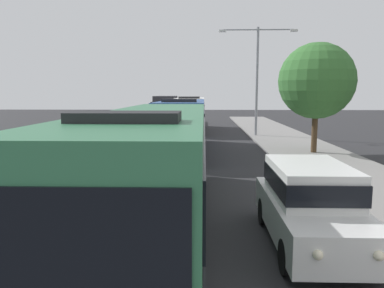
{
  "coord_description": "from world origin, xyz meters",
  "views": [
    {
      "loc": [
        -0.03,
        1.52,
        3.51
      ],
      "look_at": [
        -0.5,
        15.68,
        1.57
      ],
      "focal_mm": 34.94,
      "sensor_mm": 36.0,
      "label": 1
    }
  ],
  "objects_px": {
    "bus_lead": "(156,163)",
    "box_truck_oncoming": "(165,108)",
    "roadside_tree": "(317,81)",
    "bus_second_in_line": "(183,124)",
    "streetlamp_mid": "(257,70)",
    "white_suv": "(310,202)",
    "bus_middle": "(191,113)"
  },
  "relations": [
    {
      "from": "bus_middle",
      "to": "roadside_tree",
      "type": "xyz_separation_m",
      "value": [
        7.53,
        -13.29,
        2.48
      ]
    },
    {
      "from": "bus_lead",
      "to": "box_truck_oncoming",
      "type": "bearing_deg",
      "value": 95.54
    },
    {
      "from": "roadside_tree",
      "to": "streetlamp_mid",
      "type": "bearing_deg",
      "value": 103.87
    },
    {
      "from": "bus_lead",
      "to": "box_truck_oncoming",
      "type": "relative_size",
      "value": 1.54
    },
    {
      "from": "box_truck_oncoming",
      "to": "roadside_tree",
      "type": "height_order",
      "value": "roadside_tree"
    },
    {
      "from": "bus_lead",
      "to": "white_suv",
      "type": "distance_m",
      "value": 3.93
    },
    {
      "from": "box_truck_oncoming",
      "to": "roadside_tree",
      "type": "xyz_separation_m",
      "value": [
        10.83,
        -22.31,
        2.46
      ]
    },
    {
      "from": "bus_middle",
      "to": "box_truck_oncoming",
      "type": "distance_m",
      "value": 9.6
    },
    {
      "from": "bus_lead",
      "to": "roadside_tree",
      "type": "distance_m",
      "value": 14.16
    },
    {
      "from": "bus_lead",
      "to": "roadside_tree",
      "type": "xyz_separation_m",
      "value": [
        7.53,
        11.73,
        2.48
      ]
    },
    {
      "from": "white_suv",
      "to": "streetlamp_mid",
      "type": "height_order",
      "value": "streetlamp_mid"
    },
    {
      "from": "bus_second_in_line",
      "to": "white_suv",
      "type": "distance_m",
      "value": 14.28
    },
    {
      "from": "bus_second_in_line",
      "to": "white_suv",
      "type": "xyz_separation_m",
      "value": [
        3.7,
        -13.77,
        -0.66
      ]
    },
    {
      "from": "bus_second_in_line",
      "to": "streetlamp_mid",
      "type": "xyz_separation_m",
      "value": [
        5.4,
        7.75,
        3.61
      ]
    },
    {
      "from": "bus_lead",
      "to": "white_suv",
      "type": "bearing_deg",
      "value": -17.5
    },
    {
      "from": "box_truck_oncoming",
      "to": "roadside_tree",
      "type": "relative_size",
      "value": 1.28
    },
    {
      "from": "bus_lead",
      "to": "streetlamp_mid",
      "type": "distance_m",
      "value": 21.37
    },
    {
      "from": "box_truck_oncoming",
      "to": "bus_middle",
      "type": "bearing_deg",
      "value": -69.89
    },
    {
      "from": "streetlamp_mid",
      "to": "box_truck_oncoming",
      "type": "bearing_deg",
      "value": 122.44
    },
    {
      "from": "bus_second_in_line",
      "to": "roadside_tree",
      "type": "height_order",
      "value": "roadside_tree"
    },
    {
      "from": "white_suv",
      "to": "roadside_tree",
      "type": "relative_size",
      "value": 0.76
    },
    {
      "from": "bus_lead",
      "to": "roadside_tree",
      "type": "bearing_deg",
      "value": 57.32
    },
    {
      "from": "bus_lead",
      "to": "streetlamp_mid",
      "type": "height_order",
      "value": "streetlamp_mid"
    },
    {
      "from": "bus_middle",
      "to": "white_suv",
      "type": "relative_size",
      "value": 2.25
    },
    {
      "from": "white_suv",
      "to": "bus_lead",
      "type": "bearing_deg",
      "value": 162.5
    },
    {
      "from": "bus_second_in_line",
      "to": "box_truck_oncoming",
      "type": "xyz_separation_m",
      "value": [
        -3.3,
        21.44,
        0.02
      ]
    },
    {
      "from": "bus_second_in_line",
      "to": "white_suv",
      "type": "bearing_deg",
      "value": -74.97
    },
    {
      "from": "bus_lead",
      "to": "box_truck_oncoming",
      "type": "height_order",
      "value": "bus_lead"
    },
    {
      "from": "box_truck_oncoming",
      "to": "streetlamp_mid",
      "type": "bearing_deg",
      "value": -57.56
    },
    {
      "from": "bus_lead",
      "to": "bus_middle",
      "type": "bearing_deg",
      "value": 90.0
    },
    {
      "from": "bus_middle",
      "to": "roadside_tree",
      "type": "distance_m",
      "value": 15.48
    },
    {
      "from": "box_truck_oncoming",
      "to": "streetlamp_mid",
      "type": "height_order",
      "value": "streetlamp_mid"
    }
  ]
}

